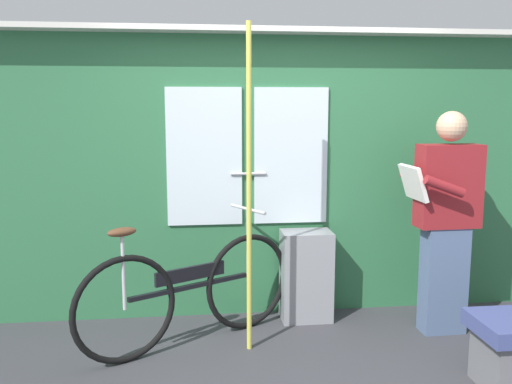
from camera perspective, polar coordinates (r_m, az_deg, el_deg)
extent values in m
cube|color=#38383D|center=(3.76, 4.35, -18.89)|extent=(5.61, 4.03, 0.04)
cube|color=#2D6B42|center=(4.56, 1.61, 1.47)|extent=(4.61, 0.08, 2.28)
cube|color=silver|center=(4.44, -5.34, 3.60)|extent=(0.60, 0.02, 1.10)
cube|color=silver|center=(4.51, 3.61, 3.71)|extent=(0.60, 0.02, 1.10)
cylinder|color=#B2B2B7|center=(4.46, -0.80, 1.89)|extent=(0.28, 0.02, 0.02)
cube|color=silver|center=(4.46, 1.87, 16.25)|extent=(4.61, 0.28, 0.04)
torus|color=black|center=(4.36, -0.83, -9.19)|extent=(0.68, 0.41, 0.75)
torus|color=black|center=(3.90, -13.34, -11.68)|extent=(0.68, 0.41, 0.75)
cube|color=black|center=(4.09, -6.73, -9.63)|extent=(0.85, 0.50, 0.03)
cube|color=black|center=(4.05, -6.75, -8.31)|extent=(0.50, 0.30, 0.10)
cylinder|color=#B7B7BC|center=(3.81, -13.49, -7.93)|extent=(0.02, 0.02, 0.53)
ellipsoid|color=brown|center=(3.75, -13.64, -4.02)|extent=(0.22, 0.18, 0.06)
cylinder|color=#B7B7BC|center=(4.28, -0.84, -5.55)|extent=(0.02, 0.02, 0.57)
cylinder|color=#B7B7BC|center=(4.22, -0.85, -1.77)|extent=(0.24, 0.40, 0.02)
cube|color=slate|center=(4.52, 18.72, -8.53)|extent=(0.33, 0.19, 0.83)
cube|color=maroon|center=(4.36, 19.19, 0.58)|extent=(0.47, 0.21, 0.62)
sphere|color=tan|center=(4.32, 19.49, 6.38)|extent=(0.22, 0.22, 0.22)
cube|color=silver|center=(4.24, 15.85, 0.93)|extent=(0.12, 0.34, 0.26)
cylinder|color=maroon|center=(4.11, 18.81, 0.56)|extent=(0.31, 0.08, 0.17)
cylinder|color=maroon|center=(4.48, 16.40, 1.33)|extent=(0.31, 0.08, 0.17)
cube|color=gray|center=(4.56, 5.17, -8.55)|extent=(0.40, 0.28, 0.73)
cylinder|color=#C6C14C|center=(3.81, -0.72, 0.00)|extent=(0.04, 0.04, 2.28)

